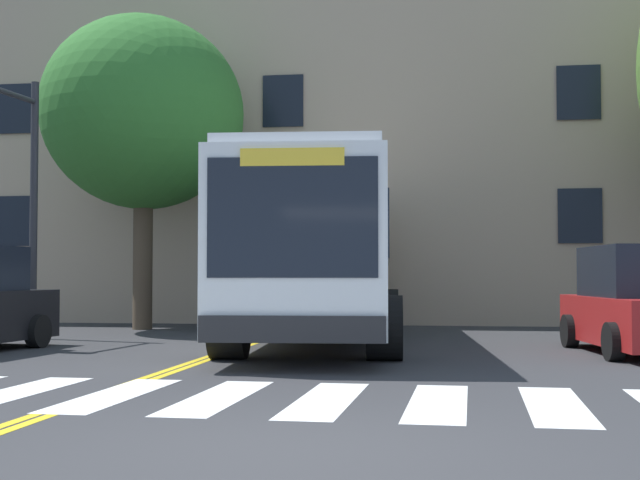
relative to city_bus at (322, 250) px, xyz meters
The scene contains 9 objects.
ground_plane 10.73m from the city_bus, 83.02° to the right, with size 120.00×120.00×0.00m, color #303033.
crosswalk 7.92m from the city_bus, 85.80° to the right, with size 15.97×3.20×0.01m.
lane_line_yellow_inner 6.72m from the city_bus, 102.78° to the left, with size 0.12×36.00×0.01m, color gold.
lane_line_yellow_outer 6.68m from the city_bus, 101.39° to the left, with size 0.12×36.00×0.01m, color gold.
city_bus is the anchor object (origin of this frame).
car_navy_behind_bus 10.67m from the city_bus, 95.40° to the left, with size 2.61×5.34×2.34m.
traffic_light_far_corner 6.51m from the city_bus, behind, with size 0.51×2.62×5.36m.
street_tree_curbside_small 7.10m from the city_bus, 143.08° to the left, with size 5.36×5.96×7.65m.
building_facade 10.44m from the city_bus, 101.66° to the left, with size 38.48×6.63×11.30m.
Camera 1 is at (1.18, -6.59, 1.32)m, focal length 50.00 mm.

